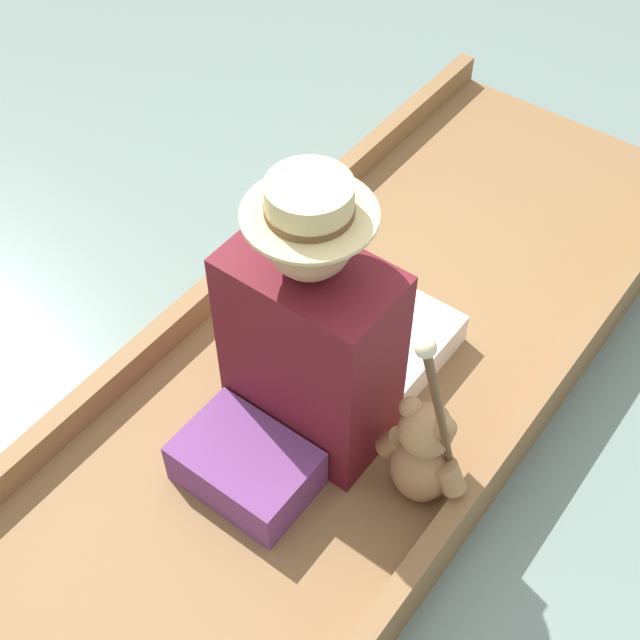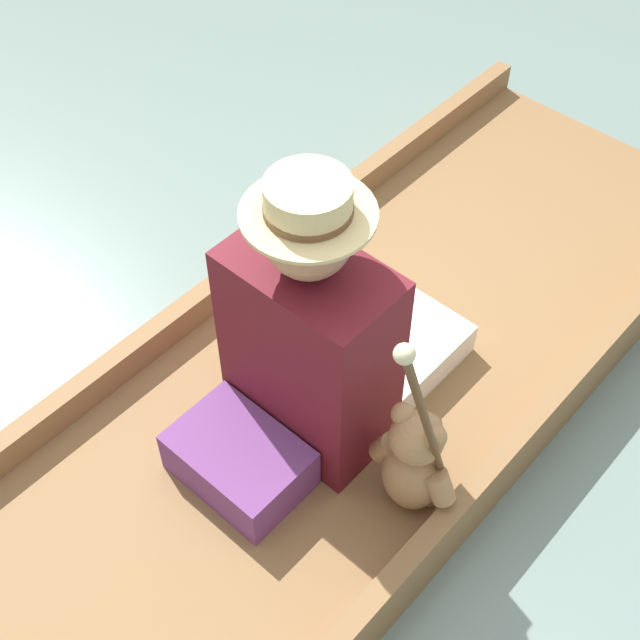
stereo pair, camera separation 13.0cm
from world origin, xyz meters
name	(u,v)px [view 2 (the right image)]	position (x,y,z in m)	size (l,w,h in m)	color
ground_plane	(345,407)	(0.00, 0.00, 0.00)	(16.00, 16.00, 0.00)	slate
punt_boat	(345,393)	(0.00, 0.00, 0.07)	(1.11, 3.21, 0.24)	brown
seat_cushion	(239,460)	(-0.01, -0.44, 0.21)	(0.37, 0.26, 0.15)	#6B3875
seated_person	(324,335)	(0.02, -0.12, 0.47)	(0.44, 0.70, 0.91)	white
teddy_bear	(414,463)	(0.39, -0.19, 0.31)	(0.27, 0.16, 0.39)	#9E754C
wine_glass	(300,256)	(-0.38, 0.21, 0.26)	(0.08, 0.08, 0.21)	silver
walking_cane	(426,423)	(0.46, -0.27, 0.65)	(0.04, 0.33, 0.91)	brown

